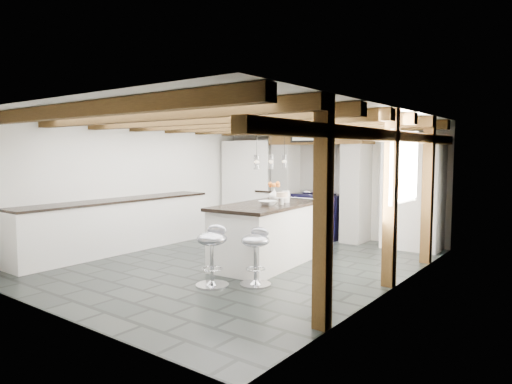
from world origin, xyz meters
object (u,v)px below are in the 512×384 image
Objects in this scene: range_cooker at (319,215)px; kitchen_island at (266,234)px; bar_stool_far at (212,248)px; bar_stool_near at (256,250)px.

kitchen_island reaches higher than range_cooker.
kitchen_island is at bearing -79.48° from range_cooker.
range_cooker is 1.24× the size of bar_stool_far.
kitchen_island is (0.47, -2.51, 0.02)m from range_cooker.
range_cooker is 2.55m from kitchen_island.
bar_stool_near is at bearing -73.84° from range_cooker.
range_cooker is 3.91m from bar_stool_far.
bar_stool_near is 0.57m from bar_stool_far.
kitchen_island is 1.37m from bar_stool_far.
range_cooker is at bearing 83.50° from bar_stool_far.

